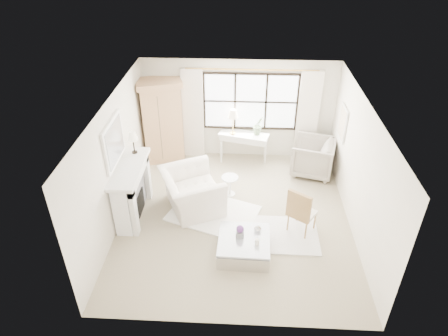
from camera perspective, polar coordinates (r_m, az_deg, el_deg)
The scene contains 32 objects.
floor at distance 8.98m, azimuth 1.57°, elevation -7.01°, with size 5.50×5.50×0.00m, color tan.
ceiling at distance 7.54m, azimuth 1.88°, elevation 8.96°, with size 5.50×5.50×0.00m, color white.
wall_back at distance 10.60m, azimuth 2.12°, elevation 8.30°, with size 5.00×5.00×0.00m, color silver.
wall_front at distance 6.04m, azimuth 0.97°, elevation -13.89°, with size 5.00×5.00×0.00m, color white.
wall_left at distance 8.58m, azimuth -15.22°, elevation 0.74°, with size 5.50×5.50×0.00m, color beige.
wall_right at distance 8.52m, azimuth 18.77°, elevation -0.22°, with size 5.50×5.50×0.00m, color white.
window_pane at distance 10.48m, azimuth 3.81°, elevation 9.45°, with size 2.40×0.02×1.50m, color white.
window_frame at distance 10.47m, azimuth 3.81°, elevation 9.42°, with size 2.50×0.04×1.50m, color black, non-canonical shape.
curtain_rod at distance 10.11m, azimuth 3.99°, elevation 13.84°, with size 0.04×0.04×3.30m, color #BF9042.
curtain_left at distance 10.64m, azimuth -4.44°, elevation 7.63°, with size 0.55×0.10×2.47m, color beige.
curtain_right at distance 10.69m, azimuth 11.86°, elevation 7.13°, with size 0.55×0.10×2.47m, color white.
fireplace at distance 8.90m, azimuth -13.18°, elevation -3.13°, with size 0.58×1.66×1.26m.
mirror_frame at distance 8.33m, azimuth -15.50°, elevation 3.59°, with size 0.05×1.15×0.95m, color white.
mirror_glass at distance 8.33m, azimuth -15.30°, elevation 3.58°, with size 0.02×1.00×0.80m, color #B7BCC3.
art_frame at distance 9.85m, azimuth 16.62°, elevation 6.17°, with size 0.04×0.62×0.82m, color white.
art_canvas at distance 9.84m, azimuth 16.50°, elevation 6.17°, with size 0.01×0.52×0.72m, color beige.
mantel_lamp at distance 8.83m, azimuth -12.93°, elevation 4.34°, with size 0.22×0.22×0.51m.
armoire at distance 10.62m, azimuth -8.86°, elevation 6.72°, with size 1.28×1.00×2.24m.
console_table at distance 10.77m, azimuth 2.78°, elevation 3.02°, with size 1.37×0.76×0.80m.
console_lamp at distance 10.33m, azimuth 1.30°, elevation 7.67°, with size 0.28×0.28×0.69m.
orchid_plant at distance 10.47m, azimuth 4.93°, elevation 6.12°, with size 0.29×0.23×0.52m, color #5E774F.
side_table at distance 9.44m, azimuth 0.84°, elevation -2.19°, with size 0.40×0.40×0.51m.
rug_left at distance 9.05m, azimuth -1.54°, elevation -6.47°, with size 1.87×1.32×0.03m, color white.
rug_right at distance 8.60m, azimuth 8.10°, elevation -9.38°, with size 1.56×1.17×0.03m, color white.
club_armchair at distance 9.00m, azimuth -4.62°, elevation -3.35°, with size 1.38×1.21×0.90m, color white.
wingback_chair at distance 10.43m, azimuth 12.57°, elevation 1.55°, with size 1.00×1.02×0.93m, color gray.
french_chair at distance 8.58m, azimuth 10.96°, elevation -7.23°, with size 0.67×0.67×1.08m.
coffee_table at distance 8.03m, azimuth 2.85°, elevation -11.11°, with size 1.03×1.03×0.38m.
planter_box at distance 7.91m, azimuth 2.29°, elevation -9.39°, with size 0.15×0.15×0.11m, color slate.
planter_flowers at distance 7.82m, azimuth 2.31°, elevation -8.69°, with size 0.15×0.15×0.15m, color #60317C.
pillar_candle at distance 7.76m, azimuth 4.76°, elevation -10.48°, with size 0.09×0.09×0.12m, color #EEE6CF.
coffee_vase at distance 8.03m, azimuth 4.85°, elevation -8.54°, with size 0.15×0.15×0.15m, color silver.
Camera 1 is at (0.12, -6.89, 5.75)m, focal length 32.00 mm.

